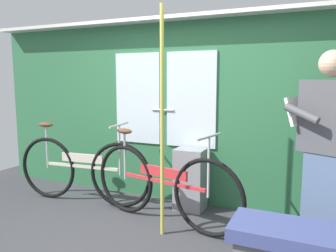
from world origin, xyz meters
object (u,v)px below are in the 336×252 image
at_px(passenger_reading_newspaper, 326,145).
at_px(trash_bin_by_wall, 190,179).
at_px(bicycle_near_door, 163,185).
at_px(bicycle_leaning_behind, 82,169).
at_px(handrail_pole, 162,124).

height_order(passenger_reading_newspaper, trash_bin_by_wall, passenger_reading_newspaper).
bearing_deg(bicycle_near_door, trash_bin_by_wall, 85.63).
bearing_deg(passenger_reading_newspaper, bicycle_leaning_behind, 24.66).
bearing_deg(trash_bin_by_wall, handrail_pole, -91.58).
bearing_deg(passenger_reading_newspaper, trash_bin_by_wall, 11.30).
bearing_deg(passenger_reading_newspaper, bicycle_near_door, 30.36).
distance_m(passenger_reading_newspaper, trash_bin_by_wall, 1.50).
bearing_deg(handrail_pole, trash_bin_by_wall, 88.42).
bearing_deg(trash_bin_by_wall, bicycle_near_door, -105.07).
xyz_separation_m(bicycle_leaning_behind, passenger_reading_newspaper, (2.61, 0.02, 0.50)).
bearing_deg(handrail_pole, passenger_reading_newspaper, 16.05).
xyz_separation_m(bicycle_leaning_behind, trash_bin_by_wall, (1.25, 0.33, -0.05)).
bearing_deg(trash_bin_by_wall, bicycle_leaning_behind, -165.08).
xyz_separation_m(trash_bin_by_wall, handrail_pole, (-0.02, -0.71, 0.71)).
distance_m(trash_bin_by_wall, handrail_pole, 1.00).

